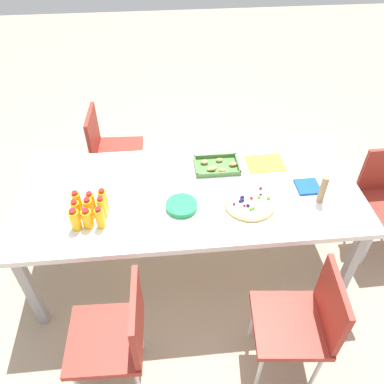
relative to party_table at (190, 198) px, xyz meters
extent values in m
plane|color=tan|center=(0.00, 0.00, -0.67)|extent=(12.00, 12.00, 0.00)
cube|color=white|center=(0.00, 0.00, 0.04)|extent=(2.22, 0.96, 0.04)
cube|color=#99999E|center=(-1.03, -0.40, -0.33)|extent=(0.06, 0.06, 0.69)
cube|color=#99999E|center=(1.03, -0.40, -0.33)|extent=(0.06, 0.06, 0.69)
cube|color=#99999E|center=(-1.03, 0.40, -0.33)|extent=(0.06, 0.06, 0.69)
cube|color=#99999E|center=(1.03, 0.40, -0.33)|extent=(0.06, 0.06, 0.69)
cube|color=maroon|center=(-0.53, -0.81, -0.22)|extent=(0.41, 0.41, 0.04)
cube|color=maroon|center=(-0.34, -0.82, -0.03)|extent=(0.04, 0.38, 0.38)
cylinder|color=silver|center=(-0.68, -0.65, -0.47)|extent=(0.02, 0.02, 0.41)
cylinder|color=silver|center=(-0.36, -0.66, -0.47)|extent=(0.02, 0.02, 0.41)
cube|color=maroon|center=(0.47, -0.83, -0.22)|extent=(0.44, 0.44, 0.04)
cube|color=maroon|center=(0.66, -0.84, -0.03)|extent=(0.07, 0.38, 0.38)
cylinder|color=silver|center=(0.30, -0.97, -0.47)|extent=(0.02, 0.02, 0.41)
cylinder|color=silver|center=(0.33, -0.65, -0.47)|extent=(0.02, 0.02, 0.41)
cylinder|color=silver|center=(0.62, -1.00, -0.47)|extent=(0.02, 0.02, 0.41)
cylinder|color=silver|center=(0.65, -0.68, -0.47)|extent=(0.02, 0.02, 0.41)
cylinder|color=silver|center=(1.31, -0.15, -0.47)|extent=(0.02, 0.02, 0.41)
cylinder|color=silver|center=(1.30, 0.17, -0.47)|extent=(0.02, 0.02, 0.41)
cube|color=maroon|center=(-0.53, 0.87, -0.22)|extent=(0.42, 0.42, 0.04)
cube|color=maroon|center=(-0.71, 0.87, -0.03)|extent=(0.05, 0.38, 0.38)
cylinder|color=silver|center=(-0.36, 1.02, -0.47)|extent=(0.02, 0.02, 0.41)
cylinder|color=silver|center=(-0.38, 0.70, -0.47)|extent=(0.02, 0.02, 0.41)
cylinder|color=silver|center=(-0.68, 1.03, -0.47)|extent=(0.02, 0.02, 0.41)
cylinder|color=silver|center=(-0.70, 0.71, -0.47)|extent=(0.02, 0.02, 0.41)
cylinder|color=#FAAE14|center=(-0.69, -0.25, 0.12)|extent=(0.06, 0.06, 0.13)
cylinder|color=red|center=(-0.69, -0.25, 0.20)|extent=(0.04, 0.04, 0.02)
cylinder|color=#F9AC14|center=(-0.62, -0.24, 0.12)|extent=(0.06, 0.06, 0.12)
cylinder|color=red|center=(-0.62, -0.24, 0.19)|extent=(0.04, 0.04, 0.02)
cylinder|color=#FAAD14|center=(-0.54, -0.25, 0.12)|extent=(0.05, 0.05, 0.13)
cylinder|color=red|center=(-0.54, -0.25, 0.20)|extent=(0.03, 0.03, 0.02)
cylinder|color=#F9AD14|center=(-0.69, -0.17, 0.12)|extent=(0.05, 0.05, 0.12)
cylinder|color=red|center=(-0.69, -0.17, 0.19)|extent=(0.04, 0.04, 0.02)
cylinder|color=#FAAD14|center=(-0.62, -0.17, 0.13)|extent=(0.06, 0.06, 0.13)
cylinder|color=red|center=(-0.62, -0.17, 0.20)|extent=(0.04, 0.04, 0.02)
cylinder|color=#FAAC14|center=(-0.54, -0.17, 0.13)|extent=(0.05, 0.05, 0.13)
cylinder|color=red|center=(-0.54, -0.17, 0.20)|extent=(0.03, 0.03, 0.02)
cylinder|color=#F9AD14|center=(-0.69, -0.10, 0.12)|extent=(0.06, 0.06, 0.13)
cylinder|color=red|center=(-0.69, -0.10, 0.20)|extent=(0.04, 0.04, 0.02)
cylinder|color=#F9AC14|center=(-0.61, -0.10, 0.12)|extent=(0.05, 0.05, 0.12)
cylinder|color=red|center=(-0.61, -0.10, 0.19)|extent=(0.03, 0.03, 0.02)
cylinder|color=#F9AC14|center=(-0.54, -0.10, 0.12)|extent=(0.05, 0.05, 0.13)
cylinder|color=red|center=(-0.54, -0.10, 0.20)|extent=(0.03, 0.03, 0.02)
cylinder|color=tan|center=(0.36, -0.15, 0.07)|extent=(0.32, 0.32, 0.02)
cylinder|color=white|center=(0.36, -0.15, 0.08)|extent=(0.30, 0.30, 0.01)
sphere|color=red|center=(0.38, -0.13, 0.09)|extent=(0.02, 0.02, 0.02)
sphere|color=red|center=(0.45, -0.05, 0.09)|extent=(0.02, 0.02, 0.02)
sphere|color=#1E1947|center=(0.32, -0.12, 0.09)|extent=(0.03, 0.03, 0.03)
sphere|color=red|center=(0.32, -0.19, 0.09)|extent=(0.02, 0.02, 0.02)
sphere|color=#66B238|center=(0.37, -0.22, 0.09)|extent=(0.02, 0.02, 0.02)
sphere|color=#66B238|center=(0.48, -0.15, 0.09)|extent=(0.03, 0.03, 0.03)
sphere|color=#1E1947|center=(0.34, -0.20, 0.09)|extent=(0.02, 0.02, 0.02)
sphere|color=#1E1947|center=(0.30, -0.15, 0.09)|extent=(0.02, 0.02, 0.02)
sphere|color=#66B238|center=(0.35, -0.23, 0.09)|extent=(0.02, 0.02, 0.02)
sphere|color=#1E1947|center=(0.44, -0.11, 0.09)|extent=(0.02, 0.02, 0.02)
sphere|color=#66B238|center=(0.43, -0.13, 0.09)|extent=(0.02, 0.02, 0.02)
sphere|color=red|center=(0.26, -0.17, 0.09)|extent=(0.02, 0.02, 0.02)
sphere|color=#1E1947|center=(0.31, -0.15, 0.09)|extent=(0.03, 0.03, 0.03)
cube|color=#477238|center=(0.21, 0.23, 0.06)|extent=(0.31, 0.22, 0.01)
cube|color=#477238|center=(0.21, 0.13, 0.08)|extent=(0.31, 0.01, 0.03)
cube|color=#477238|center=(0.21, 0.33, 0.08)|extent=(0.31, 0.01, 0.03)
cube|color=#477238|center=(0.06, 0.23, 0.08)|extent=(0.01, 0.22, 0.03)
cube|color=#477238|center=(0.36, 0.23, 0.08)|extent=(0.01, 0.22, 0.03)
ellipsoid|color=tan|center=(0.32, 0.23, 0.08)|extent=(0.05, 0.04, 0.03)
ellipsoid|color=tan|center=(0.13, 0.27, 0.08)|extent=(0.05, 0.04, 0.03)
ellipsoid|color=tan|center=(0.18, 0.20, 0.08)|extent=(0.04, 0.03, 0.02)
ellipsoid|color=tan|center=(0.24, 0.28, 0.08)|extent=(0.05, 0.03, 0.03)
ellipsoid|color=tan|center=(0.12, 0.27, 0.08)|extent=(0.04, 0.03, 0.02)
ellipsoid|color=tan|center=(0.24, 0.17, 0.08)|extent=(0.04, 0.03, 0.03)
ellipsoid|color=tan|center=(0.17, 0.19, 0.08)|extent=(0.05, 0.03, 0.03)
ellipsoid|color=tan|center=(0.16, 0.19, 0.08)|extent=(0.04, 0.03, 0.02)
cylinder|color=#1E8C4C|center=(-0.06, -0.15, 0.06)|extent=(0.20, 0.20, 0.00)
cylinder|color=#1E8C4C|center=(-0.06, -0.15, 0.07)|extent=(0.20, 0.20, 0.00)
cylinder|color=#1E8C4C|center=(-0.06, -0.15, 0.07)|extent=(0.20, 0.20, 0.00)
cylinder|color=#1E8C4C|center=(-0.06, -0.15, 0.08)|extent=(0.20, 0.20, 0.00)
cylinder|color=#1E8C4C|center=(-0.06, -0.15, 0.08)|extent=(0.20, 0.20, 0.00)
cylinder|color=#1E8C4C|center=(-0.06, -0.15, 0.09)|extent=(0.20, 0.20, 0.00)
cylinder|color=#1E8C4C|center=(-0.06, -0.15, 0.09)|extent=(0.20, 0.20, 0.00)
cube|color=#194CA5|center=(0.77, -0.04, 0.07)|extent=(0.15, 0.15, 0.02)
cylinder|color=#9E7A56|center=(0.81, -0.17, 0.16)|extent=(0.04, 0.04, 0.19)
cube|color=yellow|center=(0.56, 0.24, 0.06)|extent=(0.26, 0.21, 0.01)
camera|label=1|loc=(-0.16, -1.84, 1.74)|focal=36.03mm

